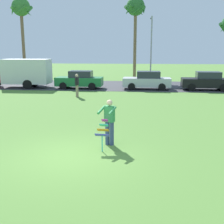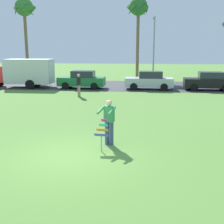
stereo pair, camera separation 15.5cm
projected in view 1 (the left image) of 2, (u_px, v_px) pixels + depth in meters
ground_plane at (71, 156)px, 9.76m from camera, size 120.00×120.00×0.00m
road_strip at (116, 85)px, 28.28m from camera, size 120.00×8.00×0.01m
person_kite_flyer at (109, 121)px, 10.69m from camera, size 0.68×0.75×1.73m
kite_held at (103, 131)px, 10.18m from camera, size 0.52×0.66×1.08m
parked_truck_red_cab at (18, 72)px, 26.43m from camera, size 6.72×2.17×2.62m
parked_car_green at (80, 80)px, 26.06m from camera, size 4.22×1.87×1.60m
parked_car_silver at (147, 81)px, 25.51m from camera, size 4.22×1.87×1.60m
parked_car_black at (207, 81)px, 25.05m from camera, size 4.26×1.96×1.60m
palm_tree_left_near at (21, 11)px, 33.38m from camera, size 2.58×2.71×9.34m
palm_tree_right_near at (135, 10)px, 33.08m from camera, size 2.58×2.71×9.35m
streetlight_pole at (151, 44)px, 31.72m from camera, size 0.24×1.65×7.00m
person_walker_near at (77, 85)px, 21.45m from camera, size 0.24×0.57×1.73m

